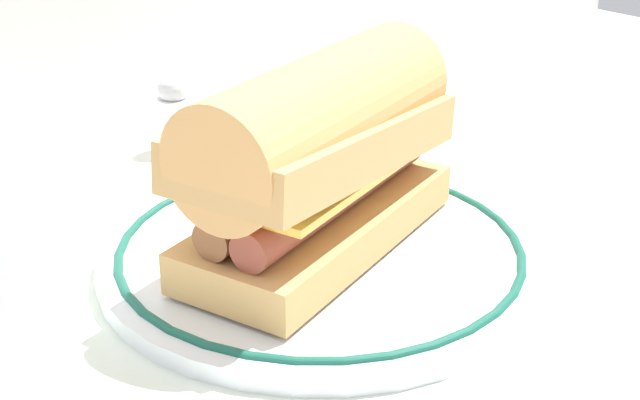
# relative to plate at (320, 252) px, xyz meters

# --- Properties ---
(ground_plane) EXTENTS (1.50, 1.50, 0.00)m
(ground_plane) POSITION_rel_plate_xyz_m (0.02, -0.04, -0.01)
(ground_plane) COLOR silver
(plate) EXTENTS (0.28, 0.28, 0.01)m
(plate) POSITION_rel_plate_xyz_m (0.00, 0.00, 0.00)
(plate) COLOR white
(plate) RESTS_ON ground_plane
(sausage_sandwich) EXTENTS (0.22, 0.15, 0.12)m
(sausage_sandwich) POSITION_rel_plate_xyz_m (-0.00, -0.00, 0.07)
(sausage_sandwich) COLOR tan
(sausage_sandwich) RESTS_ON plate
(salt_shaker) EXTENTS (0.03, 0.03, 0.07)m
(salt_shaker) POSITION_rel_plate_xyz_m (0.03, 0.23, 0.03)
(salt_shaker) COLOR white
(salt_shaker) RESTS_ON ground_plane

